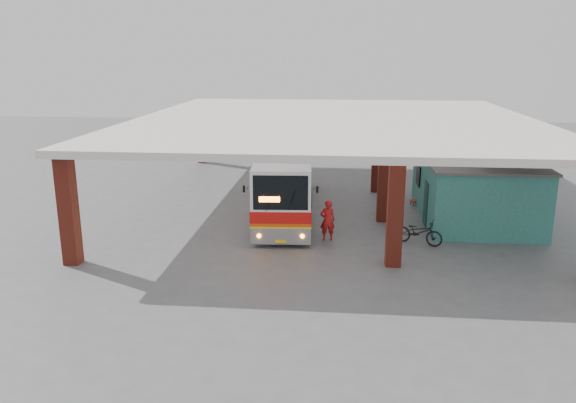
% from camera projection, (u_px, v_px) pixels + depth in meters
% --- Properties ---
extents(ground, '(90.00, 90.00, 0.00)m').
position_uv_depth(ground, '(319.00, 238.00, 25.08)').
color(ground, '#515154').
rests_on(ground, ground).
extents(brick_columns, '(20.10, 21.60, 4.35)m').
position_uv_depth(brick_columns, '(351.00, 169.00, 29.20)').
color(brick_columns, maroon).
rests_on(brick_columns, ground).
extents(canopy_roof, '(21.00, 23.00, 0.30)m').
position_uv_depth(canopy_roof, '(335.00, 120.00, 30.12)').
color(canopy_roof, beige).
rests_on(canopy_roof, brick_columns).
extents(shop_building, '(5.20, 8.20, 3.11)m').
position_uv_depth(shop_building, '(474.00, 187.00, 27.83)').
color(shop_building, '#28655B').
rests_on(shop_building, ground).
extents(coach_bus, '(3.34, 12.38, 3.57)m').
position_uv_depth(coach_bus, '(286.00, 177.00, 29.06)').
color(coach_bus, white).
rests_on(coach_bus, ground).
extents(motorcycle, '(2.22, 1.48, 1.10)m').
position_uv_depth(motorcycle, '(418.00, 232.00, 24.16)').
color(motorcycle, black).
rests_on(motorcycle, ground).
extents(pedestrian, '(0.73, 0.54, 1.82)m').
position_uv_depth(pedestrian, '(328.00, 220.00, 24.60)').
color(pedestrian, red).
rests_on(pedestrian, ground).
extents(red_chair, '(0.54, 0.54, 0.84)m').
position_uv_depth(red_chair, '(417.00, 198.00, 30.35)').
color(red_chair, '#B01912').
rests_on(red_chair, ground).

